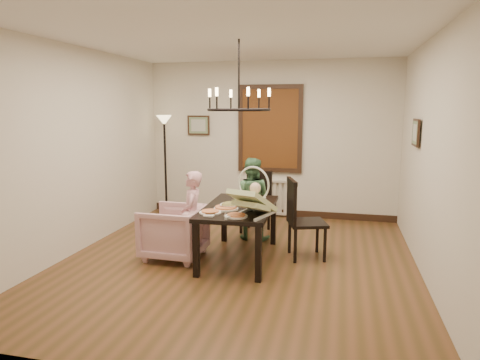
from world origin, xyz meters
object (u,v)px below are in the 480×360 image
at_px(armchair, 174,232).
at_px(drinking_glass, 243,201).
at_px(chair_far, 255,202).
at_px(chair_right, 307,218).
at_px(floor_lamp, 165,166).
at_px(baby_bouncer, 253,199).
at_px(dining_table, 239,212).
at_px(elderly_woman, 192,224).
at_px(seated_man, 251,205).

distance_m(armchair, drinking_glass, 1.03).
distance_m(chair_far, armchair, 1.65).
bearing_deg(chair_right, floor_lamp, 39.35).
bearing_deg(chair_far, baby_bouncer, -71.71).
distance_m(dining_table, elderly_woman, 0.63).
height_order(armchair, elderly_woman, elderly_woman).
height_order(baby_bouncer, floor_lamp, floor_lamp).
bearing_deg(dining_table, armchair, -172.82).
distance_m(baby_bouncer, drinking_glass, 0.50).
xyz_separation_m(dining_table, baby_bouncer, (0.27, -0.44, 0.29)).
bearing_deg(chair_far, seated_man, -80.61).
height_order(dining_table, floor_lamp, floor_lamp).
height_order(seated_man, drinking_glass, seated_man).
bearing_deg(elderly_woman, seated_man, 140.46).
bearing_deg(chair_far, drinking_glass, -77.32).
bearing_deg(chair_right, seated_man, 36.52).
distance_m(chair_right, armchair, 1.78).
bearing_deg(drinking_glass, chair_far, 94.71).
bearing_deg(dining_table, chair_right, 14.97).
relative_size(baby_bouncer, floor_lamp, 0.34).
xyz_separation_m(baby_bouncer, drinking_glass, (-0.21, 0.43, -0.13)).
height_order(chair_right, armchair, chair_right).
distance_m(seated_man, drinking_glass, 0.96).
distance_m(armchair, baby_bouncer, 1.30).
xyz_separation_m(chair_right, armchair, (-1.72, -0.41, -0.19)).
bearing_deg(seated_man, armchair, 54.56).
bearing_deg(baby_bouncer, floor_lamp, 149.38).
xyz_separation_m(dining_table, armchair, (-0.86, -0.14, -0.28)).
bearing_deg(drinking_glass, elderly_woman, -166.19).
bearing_deg(armchair, drinking_glass, 100.00).
relative_size(dining_table, drinking_glass, 10.55).
xyz_separation_m(chair_far, elderly_woman, (-0.54, -1.46, 0.00)).
height_order(seated_man, floor_lamp, floor_lamp).
relative_size(baby_bouncer, drinking_glass, 4.18).
height_order(elderly_woman, baby_bouncer, baby_bouncer).
height_order(chair_far, baby_bouncer, baby_bouncer).
xyz_separation_m(dining_table, seated_man, (-0.04, 0.91, -0.12)).
bearing_deg(baby_bouncer, drinking_glass, 134.08).
distance_m(dining_table, seated_man, 0.92).
xyz_separation_m(seated_man, baby_bouncer, (0.31, -1.35, 0.40)).
relative_size(chair_far, armchair, 1.27).
bearing_deg(floor_lamp, chair_far, -22.03).
relative_size(dining_table, seated_man, 1.51).
height_order(elderly_woman, seated_man, seated_man).
bearing_deg(drinking_glass, armchair, -171.96).
bearing_deg(chair_far, floor_lamp, 165.93).
bearing_deg(armchair, elderly_woman, 85.82).
relative_size(dining_table, floor_lamp, 0.86).
relative_size(dining_table, chair_far, 1.60).
height_order(armchair, floor_lamp, floor_lamp).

